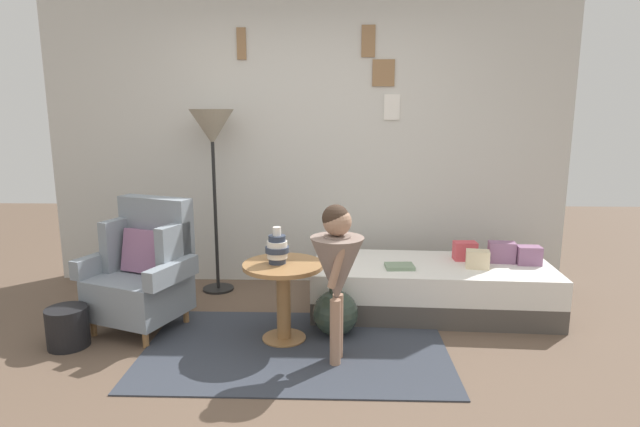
{
  "coord_description": "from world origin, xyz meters",
  "views": [
    {
      "loc": [
        0.27,
        -2.86,
        1.61
      ],
      "look_at": [
        0.15,
        0.95,
        0.85
      ],
      "focal_mm": 28.9,
      "sensor_mm": 36.0,
      "label": 1
    }
  ],
  "objects": [
    {
      "name": "pillow_mid",
      "position": [
        1.62,
        1.23,
        0.48
      ],
      "size": [
        0.22,
        0.14,
        0.17
      ],
      "primitive_type": "cube",
      "rotation": [
        0.0,
        0.0,
        -0.12
      ],
      "color": "gray",
      "rests_on": "daybed"
    },
    {
      "name": "book_on_daybed",
      "position": [
        0.77,
        1.03,
        0.42
      ],
      "size": [
        0.23,
        0.17,
        0.03
      ],
      "primitive_type": "cube",
      "rotation": [
        0.0,
        0.0,
        0.06
      ],
      "color": "gray",
      "rests_on": "daybed"
    },
    {
      "name": "ground_plane",
      "position": [
        0.0,
        0.0,
        0.0
      ],
      "size": [
        12.0,
        12.0,
        0.0
      ],
      "primitive_type": "plane",
      "color": "brown"
    },
    {
      "name": "pillow_head",
      "position": [
        1.82,
        1.17,
        0.47
      ],
      "size": [
        0.19,
        0.13,
        0.15
      ],
      "primitive_type": "cube",
      "rotation": [
        0.0,
        0.0,
        -0.04
      ],
      "color": "gray",
      "rests_on": "daybed"
    },
    {
      "name": "person_child",
      "position": [
        0.28,
        0.26,
        0.66
      ],
      "size": [
        0.34,
        0.34,
        1.04
      ],
      "color": "#A37A60",
      "rests_on": "ground"
    },
    {
      "name": "rug",
      "position": [
        0.0,
        0.42,
        0.01
      ],
      "size": [
        2.07,
        1.26,
        0.01
      ],
      "primitive_type": "cube",
      "color": "#333842",
      "rests_on": "ground"
    },
    {
      "name": "demijohn_near",
      "position": [
        0.27,
        0.67,
        0.17
      ],
      "size": [
        0.33,
        0.33,
        0.42
      ],
      "color": "#2D3D33",
      "rests_on": "ground"
    },
    {
      "name": "pillow_extra",
      "position": [
        1.34,
        1.28,
        0.48
      ],
      "size": [
        0.19,
        0.13,
        0.15
      ],
      "primitive_type": "cube",
      "rotation": [
        0.0,
        0.0,
        0.03
      ],
      "color": "#D64C56",
      "rests_on": "daybed"
    },
    {
      "name": "floor_lamp",
      "position": [
        -0.81,
        1.61,
        1.41
      ],
      "size": [
        0.38,
        0.38,
        1.63
      ],
      "color": "black",
      "rests_on": "ground"
    },
    {
      "name": "vase_striped",
      "position": [
        -0.14,
        0.58,
        0.67
      ],
      "size": [
        0.17,
        0.17,
        0.26
      ],
      "color": "#2D384C",
      "rests_on": "side_table"
    },
    {
      "name": "daybed",
      "position": [
        1.05,
        1.16,
        0.2
      ],
      "size": [
        1.94,
        0.89,
        0.4
      ],
      "color": "#4C4742",
      "rests_on": "ground"
    },
    {
      "name": "armchair",
      "position": [
        -1.16,
        0.79,
        0.44
      ],
      "size": [
        0.88,
        0.78,
        0.97
      ],
      "color": "#9E7042",
      "rests_on": "ground"
    },
    {
      "name": "gallery_wall",
      "position": [
        0.0,
        1.95,
        1.3
      ],
      "size": [
        4.8,
        0.12,
        2.6
      ],
      "color": "beige",
      "rests_on": "ground"
    },
    {
      "name": "side_table",
      "position": [
        -0.1,
        0.57,
        0.41
      ],
      "size": [
        0.57,
        0.57,
        0.57
      ],
      "color": "#9E7042",
      "rests_on": "ground"
    },
    {
      "name": "pillow_back",
      "position": [
        1.38,
        1.06,
        0.47
      ],
      "size": [
        0.2,
        0.15,
        0.14
      ],
      "primitive_type": "cube",
      "rotation": [
        0.0,
        0.0,
        -0.2
      ],
      "color": "beige",
      "rests_on": "daybed"
    },
    {
      "name": "magazine_basket",
      "position": [
        -1.58,
        0.42,
        0.14
      ],
      "size": [
        0.28,
        0.28,
        0.28
      ],
      "primitive_type": "cylinder",
      "color": "black",
      "rests_on": "ground"
    }
  ]
}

